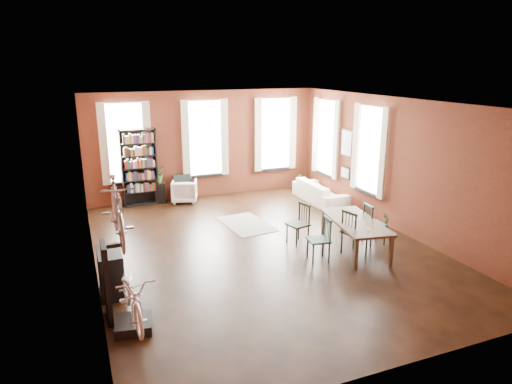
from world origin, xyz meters
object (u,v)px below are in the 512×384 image
dining_chair_b (298,224)px  cream_sofa (320,188)px  dining_chair_d (374,224)px  console_table (111,272)px  bicycle_floor (131,273)px  plant_stand (160,193)px  bookshelf (139,168)px  white_armchair (184,190)px  dining_chair_a (319,240)px  bike_trainer (134,325)px  dining_table (355,235)px  dining_chair_c (355,232)px

dining_chair_b → cream_sofa: bearing=128.9°
dining_chair_d → console_table: 5.75m
cream_sofa → bicycle_floor: bearing=128.8°
cream_sofa → plant_stand: (-4.40, 1.70, -0.11)m
bookshelf → white_armchair: bearing=-9.4°
dining_chair_a → bike_trainer: 4.10m
dining_table → white_armchair: size_ratio=2.73×
dining_chair_d → dining_chair_b: bearing=72.4°
cream_sofa → dining_chair_d: bearing=171.6°
cream_sofa → bookshelf: bearing=71.0°
plant_stand → console_table: bearing=-109.4°
dining_chair_a → bike_trainer: bearing=-64.2°
dining_chair_d → cream_sofa: size_ratio=0.45×
dining_chair_b → bookshelf: (-2.85, 4.35, 0.64)m
bicycle_floor → dining_chair_d: bearing=13.0°
dining_chair_d → plant_stand: bearing=42.1°
bookshelf → plant_stand: bookshelf is taller
dining_chair_b → bicycle_floor: size_ratio=0.58×
white_armchair → console_table: 5.59m
bookshelf → white_armchair: size_ratio=3.02×
dining_chair_b → plant_stand: (-2.30, 4.35, -0.16)m
dining_chair_b → dining_chair_c: size_ratio=0.93×
dining_chair_c → bicycle_floor: bearing=90.6°
cream_sofa → bicycle_floor: (-6.02, -4.84, 0.54)m
console_table → bicycle_floor: (0.21, -1.34, 0.55)m
plant_stand → bicycle_floor: bicycle_floor is taller
bookshelf → cream_sofa: 5.28m
bookshelf → console_table: 5.40m
console_table → dining_chair_d: bearing=2.1°
white_armchair → cream_sofa: cream_sofa is taller
dining_chair_d → bike_trainer: size_ratio=1.70×
dining_table → bicycle_floor: bicycle_floor is taller
dining_chair_d → dining_chair_c: bearing=118.7°
bookshelf → cream_sofa: size_ratio=1.06×
dining_chair_a → dining_chair_d: (1.64, 0.36, 0.00)m
cream_sofa → console_table: (-6.23, -3.50, -0.01)m
dining_chair_b → plant_stand: bearing=-164.8°
dining_chair_c → dining_chair_d: 0.83m
bookshelf → bicycle_floor: size_ratio=1.39×
white_armchair → console_table: (-2.51, -5.00, 0.04)m
dining_chair_d → cream_sofa: dining_chair_d is taller
white_armchair → bike_trainer: bearing=88.3°
dining_chair_d → dining_table: bearing=108.1°
dining_table → bookshelf: size_ratio=0.90×
dining_chair_b → bike_trainer: size_ratio=1.68×
dining_chair_a → plant_stand: size_ratio=1.53×
bookshelf → console_table: size_ratio=2.75×
dining_chair_a → console_table: bearing=-83.1°
bookshelf → cream_sofa: bookshelf is taller
dining_chair_d → white_armchair: dining_chair_d is taller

